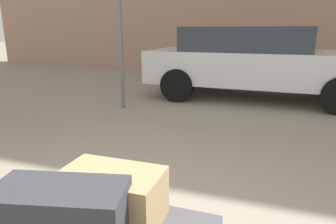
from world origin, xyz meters
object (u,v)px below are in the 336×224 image
Objects in this scene: duffel_bag_charcoal_rear_right at (61,219)px; parked_car at (254,61)px; no_parking_sign at (120,21)px; duffel_bag_tan_front_right at (112,195)px.

duffel_bag_charcoal_rear_right is 0.14× the size of parked_car.
no_parking_sign reaches higher than duffel_bag_charcoal_rear_right.
duffel_bag_tan_front_right is 0.13× the size of parked_car.
parked_car is at bearing 71.30° from duffel_bag_charcoal_rear_right.
duffel_bag_charcoal_rear_right is 5.48m from parked_car.
duffel_bag_charcoal_rear_right is (-0.10, -0.30, 0.02)m from duffel_bag_tan_front_right.
parked_car is (0.38, 5.15, 0.28)m from duffel_bag_tan_front_right.
parked_car is at bearing 37.85° from no_parking_sign.
no_parking_sign is at bearing 115.95° from duffel_bag_tan_front_right.
no_parking_sign is at bearing 99.80° from duffel_bag_charcoal_rear_right.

